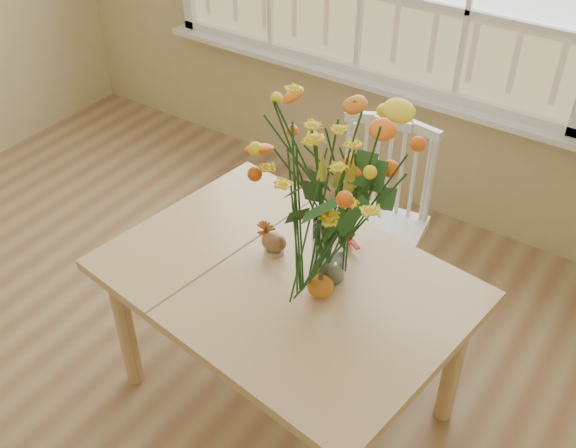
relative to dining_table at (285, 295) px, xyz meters
The scene contains 6 objects.
dining_table is the anchor object (origin of this frame).
windsor_chair 0.73m from the dining_table, 90.21° to the left, with size 0.47×0.45×0.89m.
flower_vase 0.51m from the dining_table, 37.16° to the left, with size 0.55×0.55×0.65m.
pumpkin 0.20m from the dining_table, ahead, with size 0.09×0.09×0.07m, color #C47117.
turkey_figurine 0.19m from the dining_table, 141.23° to the left, with size 0.11×0.09×0.12m.
dark_gourd 0.32m from the dining_table, 75.65° to the left, with size 0.13×0.08×0.07m.
Camera 1 is at (1.55, -0.71, 2.26)m, focal length 42.00 mm.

